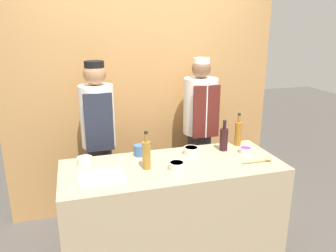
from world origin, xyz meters
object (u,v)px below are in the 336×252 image
object	(u,v)px
sauce_bowl_brown	(191,150)
sauce_bowl_purple	(246,150)
bottle_vinegar	(146,154)
wooden_spoon	(262,160)
sauce_bowl_orange	(176,165)
cup_blue	(139,150)
cutting_board	(102,177)
bottle_amber	(238,133)
sauce_bowl_white	(85,160)
chef_right	(200,132)
bottle_wine	(224,139)
chef_left	(99,141)

from	to	relation	value
sauce_bowl_brown	sauce_bowl_purple	bearing A→B (deg)	-12.78
bottle_vinegar	wooden_spoon	distance (m)	0.94
sauce_bowl_orange	cup_blue	size ratio (longest dim) A/B	1.34
sauce_bowl_brown	sauce_bowl_orange	xyz separation A→B (m)	(-0.22, -0.27, -0.00)
cutting_board	bottle_amber	bearing A→B (deg)	15.03
bottle_vinegar	sauce_bowl_white	bearing A→B (deg)	152.99
cup_blue	wooden_spoon	world-z (taller)	cup_blue
sauce_bowl_brown	sauce_bowl_orange	world-z (taller)	same
chef_right	bottle_wine	bearing A→B (deg)	-89.40
sauce_bowl_white	chef_right	bearing A→B (deg)	23.35
sauce_bowl_purple	sauce_bowl_brown	distance (m)	0.48
cup_blue	bottle_wine	bearing A→B (deg)	-6.58
sauce_bowl_purple	bottle_vinegar	distance (m)	0.91
sauce_bowl_brown	chef_right	world-z (taller)	chef_right
wooden_spoon	chef_left	xyz separation A→B (m)	(-1.22, 0.88, -0.01)
sauce_bowl_white	wooden_spoon	size ratio (longest dim) A/B	0.47
cutting_board	cup_blue	bearing A→B (deg)	44.54
wooden_spoon	bottle_amber	bearing A→B (deg)	90.07
sauce_bowl_white	sauce_bowl_purple	distance (m)	1.37
bottle_wine	chef_left	size ratio (longest dim) A/B	0.16
bottle_wine	chef_right	distance (m)	0.57
bottle_vinegar	sauce_bowl_orange	bearing A→B (deg)	-20.79
cup_blue	wooden_spoon	distance (m)	1.01
sauce_bowl_orange	bottle_wine	size ratio (longest dim) A/B	0.45
cutting_board	wooden_spoon	xyz separation A→B (m)	(1.28, -0.07, 0.00)
sauce_bowl_white	sauce_bowl_purple	xyz separation A→B (m)	(1.36, -0.15, -0.01)
chef_right	bottle_vinegar	bearing A→B (deg)	-134.61
sauce_bowl_brown	bottle_amber	bearing A→B (deg)	9.60
sauce_bowl_orange	bottle_amber	distance (m)	0.80
wooden_spoon	bottle_wine	bearing A→B (deg)	119.15
bottle_vinegar	wooden_spoon	bearing A→B (deg)	-8.44
sauce_bowl_purple	chef_left	xyz separation A→B (m)	(-1.20, 0.66, -0.02)
sauce_bowl_purple	chef_left	world-z (taller)	chef_left
sauce_bowl_brown	bottle_wine	xyz separation A→B (m)	(0.30, -0.00, 0.08)
bottle_vinegar	chef_left	distance (m)	0.81
bottle_wine	cup_blue	size ratio (longest dim) A/B	2.95
bottle_wine	bottle_vinegar	distance (m)	0.77
bottle_wine	bottle_vinegar	world-z (taller)	bottle_vinegar
sauce_bowl_brown	bottle_amber	distance (m)	0.50
cup_blue	chef_left	xyz separation A→B (m)	(-0.30, 0.47, -0.04)
cutting_board	wooden_spoon	bearing A→B (deg)	-3.09
wooden_spoon	chef_right	distance (m)	0.90
chef_right	cup_blue	bearing A→B (deg)	-147.46
chef_left	chef_right	bearing A→B (deg)	-0.00
sauce_bowl_brown	cup_blue	size ratio (longest dim) A/B	1.42
bottle_wine	wooden_spoon	bearing A→B (deg)	-60.85
sauce_bowl_purple	bottle_vinegar	xyz separation A→B (m)	(-0.90, -0.09, 0.09)
bottle_vinegar	wooden_spoon	size ratio (longest dim) A/B	1.17
sauce_bowl_white	bottle_wine	world-z (taller)	bottle_wine
sauce_bowl_brown	chef_right	distance (m)	0.63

